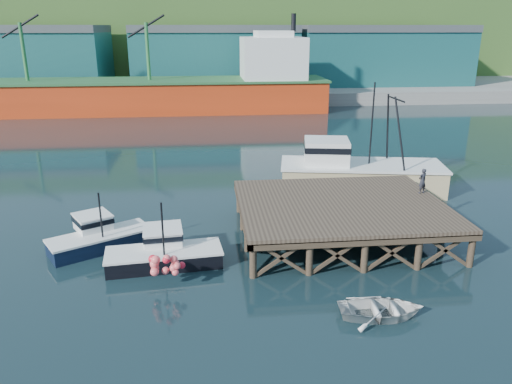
{
  "coord_description": "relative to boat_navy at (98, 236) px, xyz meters",
  "views": [
    {
      "loc": [
        -2.42,
        -26.97,
        11.97
      ],
      "look_at": [
        0.66,
        2.0,
        2.28
      ],
      "focal_mm": 35.0,
      "sensor_mm": 36.0,
      "label": 1
    }
  ],
  "objects": [
    {
      "name": "hillside",
      "position": [
        8.56,
        100.19,
        10.3
      ],
      "size": [
        220.0,
        50.0,
        22.0
      ],
      "primitive_type": "cube",
      "color": "#2D511E",
      "rests_on": "ground"
    },
    {
      "name": "ground",
      "position": [
        8.56,
        0.19,
        -0.7
      ],
      "size": [
        300.0,
        300.0,
        0.0
      ],
      "primitive_type": "plane",
      "color": "black",
      "rests_on": "ground"
    },
    {
      "name": "far_quay",
      "position": [
        8.56,
        70.19,
        0.3
      ],
      "size": [
        160.0,
        40.0,
        2.0
      ],
      "primitive_type": "cube",
      "color": "gray",
      "rests_on": "ground"
    },
    {
      "name": "trawler",
      "position": [
        17.72,
        8.67,
        0.98
      ],
      "size": [
        12.76,
        6.43,
        8.16
      ],
      "rotation": [
        0.0,
        0.0,
        -0.18
      ],
      "color": "#CBB683",
      "rests_on": "ground"
    },
    {
      "name": "cargo_ship",
      "position": [
        0.1,
        48.19,
        2.61
      ],
      "size": [
        55.5,
        10.0,
        13.75
      ],
      "color": "red",
      "rests_on": "ground"
    },
    {
      "name": "warehouse_mid",
      "position": [
        8.56,
        65.19,
        5.8
      ],
      "size": [
        28.0,
        16.0,
        9.0
      ],
      "primitive_type": "cube",
      "color": "#1B5A58",
      "rests_on": "far_quay"
    },
    {
      "name": "warehouse_left",
      "position": [
        -26.44,
        65.19,
        5.8
      ],
      "size": [
        32.0,
        16.0,
        9.0
      ],
      "primitive_type": "cube",
      "color": "#1B5A58",
      "rests_on": "far_quay"
    },
    {
      "name": "boat_navy",
      "position": [
        0.0,
        0.0,
        0.0
      ],
      "size": [
        5.86,
        4.52,
        3.5
      ],
      "rotation": [
        0.0,
        0.0,
        0.52
      ],
      "color": "black",
      "rests_on": "ground"
    },
    {
      "name": "dockworker",
      "position": [
        19.46,
        1.35,
        2.21
      ],
      "size": [
        0.68,
        0.57,
        1.58
      ],
      "primitive_type": "imported",
      "rotation": [
        0.0,
        0.0,
        3.54
      ],
      "color": "#212229",
      "rests_on": "wharf"
    },
    {
      "name": "warehouse_right",
      "position": [
        38.56,
        65.19,
        5.8
      ],
      "size": [
        30.0,
        16.0,
        9.0
      ],
      "primitive_type": "cube",
      "color": "#1B5A58",
      "rests_on": "far_quay"
    },
    {
      "name": "dinghy",
      "position": [
        13.52,
        -8.64,
        -0.32
      ],
      "size": [
        3.88,
        2.92,
        0.76
      ],
      "primitive_type": "imported",
      "rotation": [
        0.0,
        0.0,
        1.49
      ],
      "color": "silver",
      "rests_on": "ground"
    },
    {
      "name": "boat_black",
      "position": [
        3.84,
        -2.43,
        -0.02
      ],
      "size": [
        6.21,
        5.19,
        3.72
      ],
      "rotation": [
        0.0,
        0.0,
        0.1
      ],
      "color": "black",
      "rests_on": "ground"
    },
    {
      "name": "wharf",
      "position": [
        14.06,
        0.0,
        1.24
      ],
      "size": [
        12.0,
        10.0,
        2.62
      ],
      "color": "brown",
      "rests_on": "ground"
    }
  ]
}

